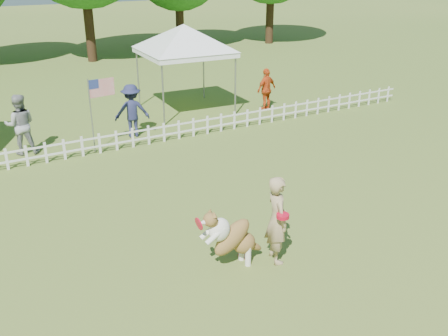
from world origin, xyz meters
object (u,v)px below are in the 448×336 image
object	(u,v)px
spectator_b	(132,111)
spectator_c	(266,89)
canopy_tent_right	(185,69)
frisbee_on_turf	(245,255)
flag_pole	(91,117)
dog	(233,237)
spectator_a	(20,125)
handler	(277,219)

from	to	relation	value
spectator_b	spectator_c	xyz separation A→B (m)	(5.33, 0.43, -0.06)
canopy_tent_right	frisbee_on_turf	bearing A→B (deg)	-106.34
frisbee_on_turf	spectator_b	xyz separation A→B (m)	(0.57, 7.63, 0.82)
flag_pole	spectator_c	world-z (taller)	flag_pole
dog	canopy_tent_right	world-z (taller)	canopy_tent_right
canopy_tent_right	spectator_c	distance (m)	3.06
spectator_a	dog	bearing A→B (deg)	117.78
frisbee_on_turf	spectator_a	bearing A→B (deg)	109.26
handler	spectator_b	bearing A→B (deg)	12.52
frisbee_on_turf	spectator_c	bearing A→B (deg)	53.80
canopy_tent_right	spectator_b	size ratio (longest dim) A/B	1.82
dog	flag_pole	distance (m)	7.04
frisbee_on_turf	canopy_tent_right	distance (m)	10.15
spectator_a	spectator_c	world-z (taller)	spectator_a
handler	flag_pole	xyz separation A→B (m)	(-1.34, 7.19, 0.23)
canopy_tent_right	spectator_a	world-z (taller)	canopy_tent_right
handler	spectator_b	world-z (taller)	handler
frisbee_on_turf	canopy_tent_right	world-z (taller)	canopy_tent_right
spectator_a	flag_pole	bearing A→B (deg)	164.88
dog	spectator_a	bearing A→B (deg)	104.99
canopy_tent_right	spectator_a	distance (m)	6.28
spectator_b	handler	bearing A→B (deg)	103.57
handler	flag_pole	distance (m)	7.32
flag_pole	spectator_b	world-z (taller)	flag_pole
flag_pole	spectator_a	size ratio (longest dim) A/B	1.23
dog	flag_pole	xyz separation A→B (m)	(-0.53, 7.01, 0.46)
spectator_a	spectator_c	distance (m)	8.61
dog	spectator_b	world-z (taller)	spectator_b
flag_pole	spectator_a	world-z (taller)	flag_pole
dog	canopy_tent_right	distance (m)	10.38
handler	spectator_a	world-z (taller)	spectator_a
frisbee_on_turf	spectator_a	size ratio (longest dim) A/B	0.14
spectator_a	spectator_b	xyz separation A→B (m)	(3.27, -0.09, -0.04)
dog	frisbee_on_turf	world-z (taller)	dog
flag_pole	spectator_b	xyz separation A→B (m)	(1.47, 0.81, -0.24)
flag_pole	spectator_a	distance (m)	2.02
frisbee_on_turf	spectator_a	world-z (taller)	spectator_a
flag_pole	spectator_c	bearing A→B (deg)	1.73
frisbee_on_turf	flag_pole	distance (m)	6.96
spectator_a	spectator_c	xyz separation A→B (m)	(8.60, 0.35, -0.10)
frisbee_on_turf	flag_pole	bearing A→B (deg)	97.51
dog	spectator_c	world-z (taller)	spectator_c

